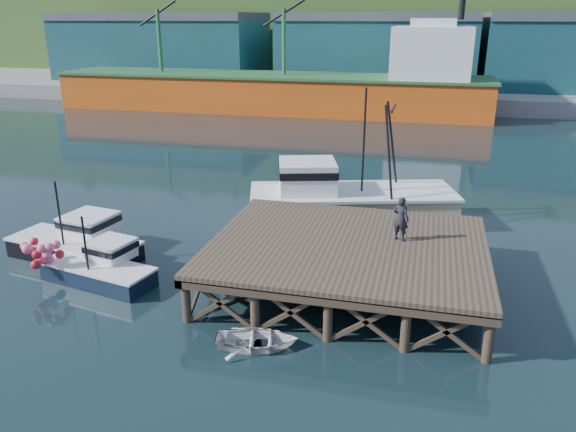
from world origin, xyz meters
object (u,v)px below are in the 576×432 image
(dinghy, at_px, (257,340))
(boat_black, at_px, (78,242))
(trawler, at_px, (348,197))
(boat_navy, at_px, (102,267))
(dockworker, at_px, (401,219))

(dinghy, bearing_deg, boat_black, 49.71)
(dinghy, bearing_deg, trawler, -17.99)
(boat_navy, relative_size, dockworker, 2.86)
(boat_navy, relative_size, boat_black, 0.80)
(trawler, bearing_deg, dinghy, -111.36)
(trawler, bearing_deg, dockworker, -81.51)
(dinghy, bearing_deg, dockworker, -47.68)
(boat_black, xyz_separation_m, dinghy, (11.26, -5.79, -0.46))
(boat_black, bearing_deg, dinghy, -18.39)
(boat_black, relative_size, dinghy, 2.35)
(trawler, relative_size, dockworker, 6.26)
(boat_black, relative_size, trawler, 0.57)
(boat_navy, xyz_separation_m, boat_black, (-2.68, 2.22, 0.09))
(dockworker, bearing_deg, boat_navy, 33.51)
(boat_navy, height_order, trawler, trawler)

